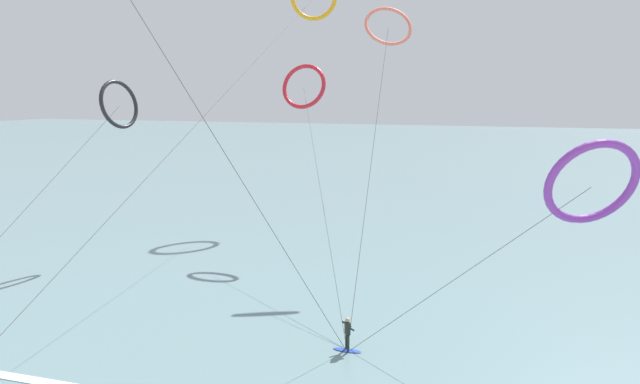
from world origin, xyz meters
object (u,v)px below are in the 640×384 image
object	(u,v)px
kite_coral	(388,26)
kite_crimson	(304,87)
kite_violet	(591,183)
surfer_cobalt	(347,336)
kite_charcoal	(119,105)

from	to	relation	value
kite_coral	kite_crimson	bearing A→B (deg)	144.23
kite_coral	kite_violet	size ratio (longest dim) A/B	1.52
surfer_cobalt	kite_coral	xyz separation A→B (m)	(-1.18, 16.06, 16.19)
kite_charcoal	kite_violet	bearing A→B (deg)	-101.66
kite_charcoal	kite_coral	bearing A→B (deg)	-68.42
kite_violet	kite_crimson	distance (m)	24.86
kite_crimson	kite_charcoal	bearing A→B (deg)	-148.11
kite_coral	kite_violet	bearing A→B (deg)	-78.97
surfer_cobalt	kite_charcoal	world-z (taller)	kite_charcoal
surfer_cobalt	kite_crimson	distance (m)	22.54
kite_charcoal	kite_crimson	world-z (taller)	kite_crimson
kite_crimson	kite_coral	bearing A→B (deg)	-5.71
kite_charcoal	kite_violet	size ratio (longest dim) A/B	1.51
kite_violet	surfer_cobalt	bearing A→B (deg)	-16.49
kite_violet	kite_crimson	xyz separation A→B (m)	(-18.09, 16.54, 4.16)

